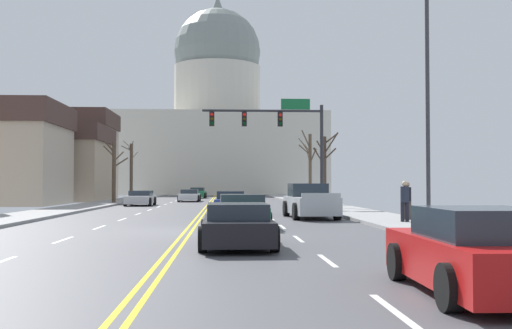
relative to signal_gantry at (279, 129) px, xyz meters
The scene contains 21 objects.
ground 19.25m from the signal_gantry, 105.09° to the right, with size 20.00×180.00×0.20m.
signal_gantry is the anchor object (origin of this frame).
street_lamp_right 19.38m from the signal_gantry, 80.66° to the right, with size 2.05×0.24×8.71m.
capitol_building 59.66m from the signal_gantry, 94.66° to the left, with size 33.12×23.08×32.47m.
sedan_near_00 7.23m from the signal_gantry, 125.39° to the right, with size 2.05×4.64×1.24m.
pickup_truck_near_01 10.97m from the signal_gantry, 86.59° to the right, with size 2.35×5.47×1.68m.
sedan_near_02 17.14m from the signal_gantry, 100.16° to the right, with size 2.13×4.61×1.26m.
sedan_near_03 24.06m from the signal_gantry, 97.84° to the right, with size 2.01×4.61×1.15m.
sedan_near_04 30.87m from the signal_gantry, 89.46° to the right, with size 2.07×4.30×1.31m.
sedan_oncoming_00 13.34m from the signal_gantry, 143.16° to the left, with size 2.08×4.33×1.13m.
sedan_oncoming_01 19.62m from the signal_gantry, 111.09° to the left, with size 2.01×4.51×1.13m.
sedan_oncoming_02 32.43m from the signal_gantry, 102.10° to the left, with size 2.07×4.42×1.22m.
flank_building_01 29.27m from the signal_gantry, 138.03° to the left, with size 13.85×9.36×7.14m.
flank_building_02 35.73m from the signal_gantry, 126.19° to the left, with size 10.35×9.17×9.62m.
bare_tree_00 10.32m from the signal_gantry, 70.90° to the left, with size 1.54×2.60×5.85m.
bare_tree_01 17.05m from the signal_gantry, 138.62° to the left, with size 2.01×1.41×5.09m.
bare_tree_02 6.96m from the signal_gantry, 54.28° to the left, with size 1.79×1.71×5.28m.
bare_tree_03 30.99m from the signal_gantry, 116.45° to the left, with size 1.80×1.48×6.25m.
pedestrian_00 16.33m from the signal_gantry, 76.50° to the right, with size 0.35×0.34×1.64m.
pedestrian_01 15.09m from the signal_gantry, 72.99° to the right, with size 0.35×0.34×1.60m.
bicycle_parked 22.15m from the signal_gantry, 81.64° to the right, with size 0.12×1.77×0.85m.
Camera 1 is at (1.28, -21.71, 1.67)m, focal length 42.91 mm.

